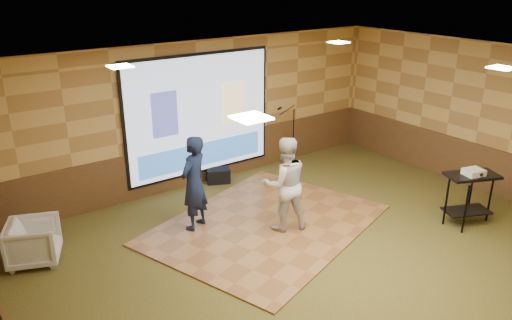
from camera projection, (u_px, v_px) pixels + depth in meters
ground at (309, 250)px, 8.13m from camera, size 9.00×9.00×0.00m
room_shell at (314, 128)px, 7.39m from camera, size 9.04×7.04×3.02m
wainscot_back at (201, 161)px, 10.60m from camera, size 9.00×0.04×0.95m
wainscot_right at (471, 165)px, 10.41m from camera, size 0.04×7.00×0.95m
projector_screen at (200, 116)px, 10.21m from camera, size 3.32×0.06×2.52m
downlight_nw at (120, 66)px, 7.24m from camera, size 0.32×0.32×0.02m
downlight_ne at (338, 42)px, 9.64m from camera, size 0.32×0.32×0.02m
downlight_sw at (251, 118)px, 4.74m from camera, size 0.32×0.32×0.02m
downlight_se at (502, 68)px, 7.14m from camera, size 0.32×0.32×0.02m
dance_floor at (266, 224)px, 8.93m from camera, size 4.73×4.13×0.03m
player_left at (194, 183)px, 8.52m from camera, size 0.73×0.64×1.68m
player_right at (285, 184)px, 8.51m from camera, size 0.98×0.86×1.67m
av_table at (470, 189)px, 8.80m from camera, size 0.90×0.47×0.94m
projector at (474, 172)px, 8.64m from camera, size 0.38×0.34×0.11m
mic_stand at (291, 147)px, 11.39m from camera, size 0.59×0.24×1.50m
banquet_chair at (34, 242)px, 7.71m from camera, size 0.97×0.96×0.69m
duffel_bag at (218, 175)px, 10.70m from camera, size 0.58×0.50×0.30m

